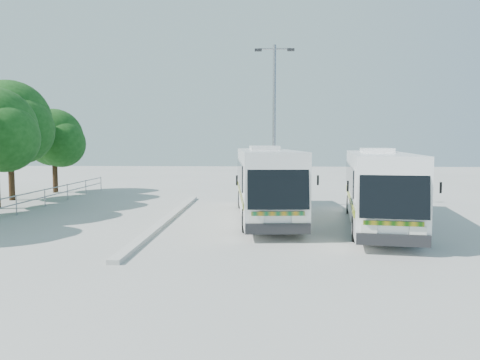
# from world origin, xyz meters

# --- Properties ---
(ground) EXTENTS (100.00, 100.00, 0.00)m
(ground) POSITION_xyz_m (0.00, 0.00, 0.00)
(ground) COLOR #A9A9A3
(ground) RESTS_ON ground
(kerb_divider) EXTENTS (0.40, 16.00, 0.15)m
(kerb_divider) POSITION_xyz_m (-2.30, 2.00, 0.07)
(kerb_divider) COLOR #B2B2AD
(kerb_divider) RESTS_ON ground
(railing) EXTENTS (0.06, 22.00, 1.00)m
(railing) POSITION_xyz_m (-10.00, 4.00, 0.74)
(railing) COLOR gray
(railing) RESTS_ON ground
(tree_far_d) EXTENTS (5.62, 5.30, 7.33)m
(tree_far_d) POSITION_xyz_m (-13.31, 8.80, 4.82)
(tree_far_d) COLOR #382314
(tree_far_d) RESTS_ON ground
(tree_far_e) EXTENTS (4.54, 4.28, 5.92)m
(tree_far_e) POSITION_xyz_m (-12.63, 13.30, 3.89)
(tree_far_e) COLOR #382314
(tree_far_e) RESTS_ON ground
(coach_main) EXTENTS (3.19, 11.70, 3.21)m
(coach_main) POSITION_xyz_m (2.17, 2.86, 1.76)
(coach_main) COLOR silver
(coach_main) RESTS_ON ground
(coach_adjacent) EXTENTS (3.89, 11.46, 3.12)m
(coach_adjacent) POSITION_xyz_m (6.95, 1.01, 1.71)
(coach_adjacent) COLOR white
(coach_adjacent) RESTS_ON ground
(lamppost) EXTENTS (2.16, 0.22, 8.84)m
(lamppost) POSITION_xyz_m (2.66, 6.78, 4.88)
(lamppost) COLOR gray
(lamppost) RESTS_ON ground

